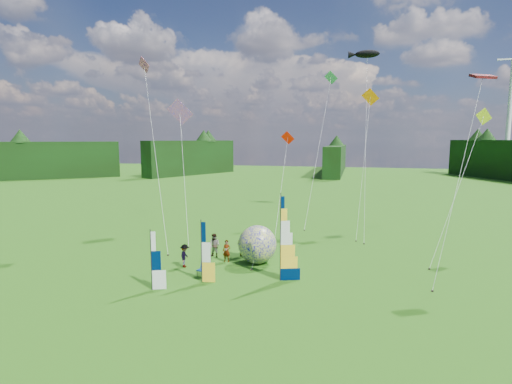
% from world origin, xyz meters
% --- Properties ---
extents(ground, '(220.00, 220.00, 0.00)m').
position_xyz_m(ground, '(0.00, 0.00, 0.00)').
color(ground, '#1F540C').
rests_on(ground, ground).
extents(treeline_ring, '(210.00, 210.00, 8.00)m').
position_xyz_m(treeline_ring, '(0.00, 0.00, 4.00)').
color(treeline_ring, '#10370E').
rests_on(treeline_ring, ground).
extents(turbine_right, '(8.00, 1.20, 30.00)m').
position_xyz_m(turbine_right, '(45.00, 102.00, 15.00)').
color(turbine_right, silver).
rests_on(turbine_right, ground).
extents(feather_banner_main, '(1.40, 0.58, 5.39)m').
position_xyz_m(feather_banner_main, '(0.78, 3.18, 2.70)').
color(feather_banner_main, '#00153F').
rests_on(feather_banner_main, ground).
extents(side_banner_left, '(1.06, 0.26, 3.84)m').
position_xyz_m(side_banner_left, '(-3.93, 1.74, 1.92)').
color(side_banner_left, yellow).
rests_on(side_banner_left, ground).
extents(side_banner_far, '(1.01, 0.46, 3.54)m').
position_xyz_m(side_banner_far, '(-6.32, -0.20, 1.77)').
color(side_banner_far, white).
rests_on(side_banner_far, ground).
extents(bol_inflatable, '(3.31, 3.31, 2.76)m').
position_xyz_m(bol_inflatable, '(-1.48, 6.33, 1.38)').
color(bol_inflatable, '#0A038A').
rests_on(bol_inflatable, ground).
extents(spectator_a, '(0.61, 0.42, 1.62)m').
position_xyz_m(spectator_a, '(-3.72, 6.06, 0.81)').
color(spectator_a, '#66594C').
rests_on(spectator_a, ground).
extents(spectator_b, '(0.95, 0.61, 1.81)m').
position_xyz_m(spectator_b, '(-4.97, 6.95, 0.90)').
color(spectator_b, '#66594C').
rests_on(spectator_b, ground).
extents(spectator_c, '(0.52, 1.09, 1.62)m').
position_xyz_m(spectator_c, '(-6.19, 4.21, 0.81)').
color(spectator_c, '#66594C').
rests_on(spectator_c, ground).
extents(spectator_d, '(1.14, 0.95, 1.83)m').
position_xyz_m(spectator_d, '(-2.94, 7.54, 0.91)').
color(spectator_d, '#66594C').
rests_on(spectator_d, ground).
extents(camp_chair, '(0.73, 0.73, 1.01)m').
position_xyz_m(camp_chair, '(-4.30, 2.68, 0.51)').
color(camp_chair, navy).
rests_on(camp_chair, ground).
extents(kite_whale, '(7.32, 14.71, 19.46)m').
position_xyz_m(kite_whale, '(6.05, 19.29, 9.73)').
color(kite_whale, black).
rests_on(kite_whale, ground).
extents(kite_rainbow_delta, '(11.35, 14.07, 13.76)m').
position_xyz_m(kite_rainbow_delta, '(-10.05, 12.92, 6.88)').
color(kite_rainbow_delta, '#FE6A3F').
rests_on(kite_rainbow_delta, ground).
extents(kite_parafoil, '(8.85, 10.25, 14.60)m').
position_xyz_m(kite_parafoil, '(11.46, 6.23, 7.30)').
color(kite_parafoil, '#AB121C').
rests_on(kite_parafoil, ground).
extents(small_kite_red, '(3.85, 12.05, 10.20)m').
position_xyz_m(small_kite_red, '(-1.55, 16.13, 5.10)').
color(small_kite_red, '#F01900').
rests_on(small_kite_red, ground).
extents(small_kite_orange, '(4.52, 10.41, 14.53)m').
position_xyz_m(small_kite_orange, '(5.92, 18.03, 7.26)').
color(small_kite_orange, '#FF8200').
rests_on(small_kite_orange, ground).
extents(small_kite_yellow, '(9.79, 11.49, 11.84)m').
position_xyz_m(small_kite_yellow, '(12.70, 11.52, 5.92)').
color(small_kite_yellow, '#C4D916').
rests_on(small_kite_yellow, ground).
extents(small_kite_pink, '(9.29, 9.69, 16.52)m').
position_xyz_m(small_kite_pink, '(-10.78, 9.04, 8.26)').
color(small_kite_pink, '#E5578A').
rests_on(small_kite_pink, ground).
extents(small_kite_green, '(5.05, 14.14, 17.48)m').
position_xyz_m(small_kite_green, '(1.26, 23.07, 8.74)').
color(small_kite_green, green).
rests_on(small_kite_green, ground).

